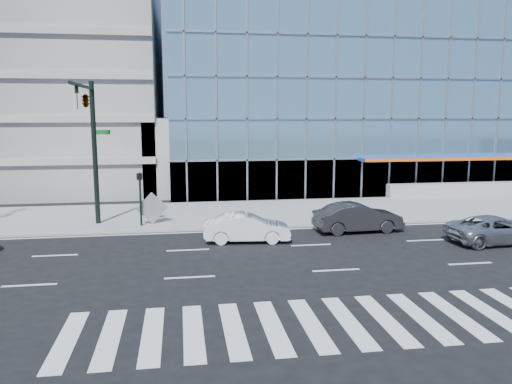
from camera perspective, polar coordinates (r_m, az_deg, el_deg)
The scene contains 12 objects.
ground at distance 24.78m, azimuth 6.29°, elevation -6.05°, with size 160.00×160.00×0.00m, color black.
sidewalk at distance 32.35m, azimuth 2.64°, elevation -2.28°, with size 120.00×8.00×0.15m, color gray.
theatre_building at distance 53.12m, azimuth 13.93°, elevation 9.96°, with size 42.00×26.00×15.00m, color #71A2BD.
parking_garage at distance 51.09m, azimuth -24.89°, elevation 12.25°, with size 24.00×24.00×20.00m, color gray.
ramp_block at distance 41.23m, azimuth -8.34°, elevation 4.19°, with size 6.00×8.00×6.00m, color gray.
tower_backdrop at distance 97.65m, azimuth -23.97°, elevation 18.69°, with size 14.00×14.00×48.00m, color gray.
traffic_signal at distance 28.06m, azimuth -18.60°, elevation 8.04°, with size 1.14×5.74×8.00m.
ped_signal_post at distance 28.44m, azimuth -13.11°, elevation 0.14°, with size 0.30×0.33×3.00m.
silver_suv at distance 27.60m, azimuth 25.81°, elevation -3.89°, with size 2.26×4.90×1.36m, color #B2B1B6.
white_sedan at distance 25.13m, azimuth -1.03°, elevation -4.11°, with size 1.50×4.30×1.42m, color white.
dark_sedan at distance 27.73m, azimuth 11.56°, elevation -2.88°, with size 1.67×4.78×1.57m, color black.
tilted_panel at distance 28.95m, azimuth -11.80°, elevation -1.81°, with size 1.30×0.06×1.30m, color gray.
Camera 1 is at (-6.28, -23.09, 6.44)m, focal length 35.00 mm.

